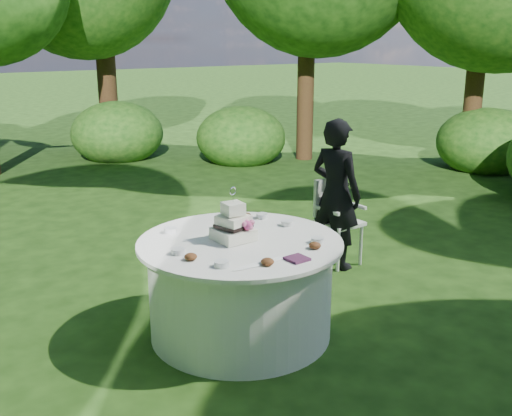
# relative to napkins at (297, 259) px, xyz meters

# --- Properties ---
(ground) EXTENTS (80.00, 80.00, 0.00)m
(ground) POSITION_rel_napkins_xyz_m (-0.08, 0.57, -0.78)
(ground) COLOR #17320D
(ground) RESTS_ON ground
(napkins) EXTENTS (0.14, 0.14, 0.02)m
(napkins) POSITION_rel_napkins_xyz_m (0.00, 0.00, 0.00)
(napkins) COLOR #4D2141
(napkins) RESTS_ON table
(feather_plume) EXTENTS (0.48, 0.07, 0.01)m
(feather_plume) POSITION_rel_napkins_xyz_m (-0.24, 0.09, -0.00)
(feather_plume) COLOR white
(feather_plume) RESTS_ON table
(guest) EXTENTS (0.46, 0.61, 1.51)m
(guest) POSITION_rel_napkins_xyz_m (1.53, 1.20, -0.02)
(guest) COLOR black
(guest) RESTS_ON ground
(table) EXTENTS (1.56, 1.56, 0.77)m
(table) POSITION_rel_napkins_xyz_m (-0.08, 0.57, -0.39)
(table) COLOR silver
(table) RESTS_ON ground
(cake) EXTENTS (0.27, 0.28, 0.41)m
(cake) POSITION_rel_napkins_xyz_m (-0.11, 0.61, 0.10)
(cake) COLOR white
(cake) RESTS_ON table
(chair) EXTENTS (0.41, 0.39, 0.87)m
(chair) POSITION_rel_napkins_xyz_m (1.61, 1.29, -0.26)
(chair) COLOR silver
(chair) RESTS_ON ground
(votives) EXTENTS (1.15, 0.97, 0.04)m
(votives) POSITION_rel_napkins_xyz_m (-0.05, 0.61, 0.01)
(votives) COLOR silver
(votives) RESTS_ON table
(petal_cups) EXTENTS (0.98, 1.06, 0.05)m
(petal_cups) POSITION_rel_napkins_xyz_m (-0.07, 0.40, 0.02)
(petal_cups) COLOR #562D16
(petal_cups) RESTS_ON table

